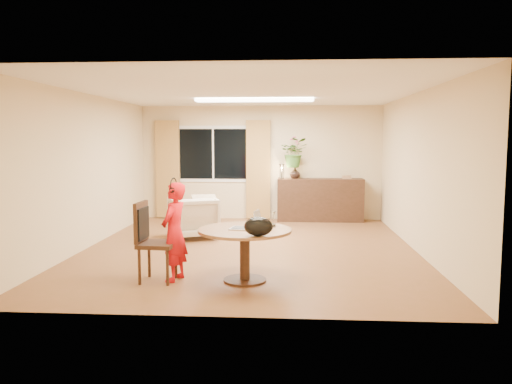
% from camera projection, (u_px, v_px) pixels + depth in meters
% --- Properties ---
extents(floor, '(6.50, 6.50, 0.00)m').
position_uv_depth(floor, '(250.00, 249.00, 8.39)').
color(floor, brown).
rests_on(floor, ground).
extents(ceiling, '(6.50, 6.50, 0.00)m').
position_uv_depth(ceiling, '(249.00, 92.00, 8.12)').
color(ceiling, white).
rests_on(ceiling, wall_back).
extents(wall_back, '(5.50, 0.00, 5.50)m').
position_uv_depth(wall_back, '(261.00, 163.00, 11.48)').
color(wall_back, beige).
rests_on(wall_back, floor).
extents(wall_left, '(0.00, 6.50, 6.50)m').
position_uv_depth(wall_left, '(88.00, 171.00, 8.43)').
color(wall_left, beige).
rests_on(wall_left, floor).
extents(wall_right, '(0.00, 6.50, 6.50)m').
position_uv_depth(wall_right, '(419.00, 172.00, 8.07)').
color(wall_right, beige).
rests_on(wall_right, floor).
extents(window, '(1.70, 0.03, 1.30)m').
position_uv_depth(window, '(213.00, 154.00, 11.51)').
color(window, white).
rests_on(window, wall_back).
extents(curtain_left, '(0.55, 0.08, 2.25)m').
position_uv_depth(curtain_left, '(168.00, 169.00, 11.54)').
color(curtain_left, olive).
rests_on(curtain_left, wall_back).
extents(curtain_right, '(0.55, 0.08, 2.25)m').
position_uv_depth(curtain_right, '(258.00, 170.00, 11.40)').
color(curtain_right, olive).
rests_on(curtain_right, wall_back).
extents(ceiling_panel, '(2.20, 0.35, 0.05)m').
position_uv_depth(ceiling_panel, '(254.00, 100.00, 9.31)').
color(ceiling_panel, white).
rests_on(ceiling_panel, ceiling).
extents(dining_table, '(1.21, 1.21, 0.69)m').
position_uv_depth(dining_table, '(245.00, 240.00, 6.42)').
color(dining_table, brown).
rests_on(dining_table, floor).
extents(dining_chair, '(0.52, 0.48, 1.03)m').
position_uv_depth(dining_chair, '(158.00, 242.00, 6.42)').
color(dining_chair, black).
rests_on(dining_chair, floor).
extents(child, '(0.52, 0.40, 1.28)m').
position_uv_depth(child, '(174.00, 232.00, 6.45)').
color(child, red).
rests_on(child, floor).
extents(laptop, '(0.43, 0.33, 0.26)m').
position_uv_depth(laptop, '(245.00, 219.00, 6.37)').
color(laptop, '#B7B7BC').
rests_on(laptop, dining_table).
extents(tumbler, '(0.08, 0.08, 0.10)m').
position_uv_depth(tumbler, '(253.00, 221.00, 6.72)').
color(tumbler, white).
rests_on(tumbler, dining_table).
extents(wine_glass, '(0.09, 0.09, 0.21)m').
position_uv_depth(wine_glass, '(273.00, 219.00, 6.55)').
color(wine_glass, white).
rests_on(wine_glass, dining_table).
extents(pot_lid, '(0.28, 0.28, 0.04)m').
position_uv_depth(pot_lid, '(267.00, 224.00, 6.69)').
color(pot_lid, white).
rests_on(pot_lid, dining_table).
extents(handbag, '(0.38, 0.26, 0.23)m').
position_uv_depth(handbag, '(258.00, 227.00, 5.91)').
color(handbag, black).
rests_on(handbag, dining_table).
extents(armchair, '(1.10, 1.11, 0.77)m').
position_uv_depth(armchair, '(193.00, 217.00, 9.30)').
color(armchair, '#BEB397').
rests_on(armchair, floor).
extents(throw, '(0.59, 0.66, 0.03)m').
position_uv_depth(throw, '(205.00, 196.00, 9.23)').
color(throw, beige).
rests_on(throw, armchair).
extents(sideboard, '(1.92, 0.47, 0.96)m').
position_uv_depth(sideboard, '(320.00, 200.00, 11.23)').
color(sideboard, black).
rests_on(sideboard, floor).
extents(vase, '(0.28, 0.28, 0.25)m').
position_uv_depth(vase, '(295.00, 173.00, 11.21)').
color(vase, black).
rests_on(vase, sideboard).
extents(bouquet, '(0.61, 0.53, 0.66)m').
position_uv_depth(bouquet, '(294.00, 153.00, 11.16)').
color(bouquet, '#305C22').
rests_on(bouquet, vase).
extents(book_stack, '(0.21, 0.17, 0.08)m').
position_uv_depth(book_stack, '(347.00, 177.00, 11.14)').
color(book_stack, '#865C44').
rests_on(book_stack, sideboard).
extents(desk_lamp, '(0.14, 0.14, 0.34)m').
position_uv_depth(desk_lamp, '(282.00, 171.00, 11.17)').
color(desk_lamp, black).
rests_on(desk_lamp, sideboard).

